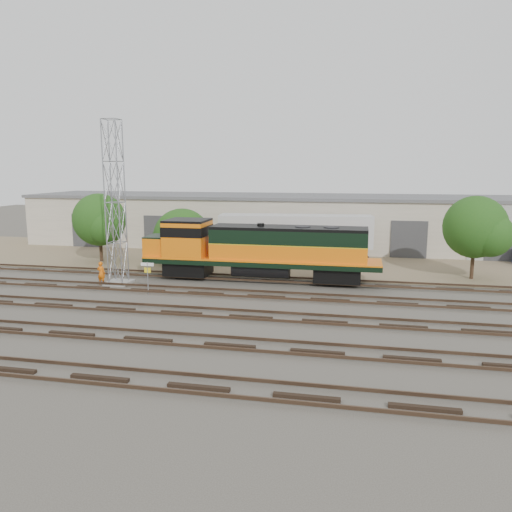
% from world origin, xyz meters
% --- Properties ---
extents(ground, '(140.00, 140.00, 0.00)m').
position_xyz_m(ground, '(0.00, 0.00, 0.00)').
color(ground, '#47423A').
rests_on(ground, ground).
extents(dirt_strip, '(80.00, 16.00, 0.02)m').
position_xyz_m(dirt_strip, '(0.00, 15.00, 0.01)').
color(dirt_strip, '#726047').
rests_on(dirt_strip, ground).
extents(tracks, '(80.00, 20.40, 0.28)m').
position_xyz_m(tracks, '(0.00, -3.00, 0.08)').
color(tracks, black).
rests_on(tracks, ground).
extents(warehouse, '(58.40, 10.40, 5.30)m').
position_xyz_m(warehouse, '(0.04, 22.98, 2.65)').
color(warehouse, beige).
rests_on(warehouse, ground).
extents(locomotive, '(17.04, 2.99, 4.09)m').
position_xyz_m(locomotive, '(-1.56, 6.00, 2.35)').
color(locomotive, black).
rests_on(locomotive, tracks).
extents(signal_tower, '(1.66, 1.66, 11.30)m').
position_xyz_m(signal_tower, '(-10.88, 3.09, 5.49)').
color(signal_tower, gray).
rests_on(signal_tower, ground).
extents(sign_post, '(0.86, 0.07, 2.11)m').
position_xyz_m(sign_post, '(-7.66, 0.83, 1.48)').
color(sign_post, gray).
rests_on(sign_post, ground).
extents(worker, '(0.63, 0.45, 1.64)m').
position_xyz_m(worker, '(-11.99, 2.67, 0.82)').
color(worker, orange).
rests_on(worker, ground).
extents(semi_trailer, '(13.38, 3.94, 4.06)m').
position_xyz_m(semi_trailer, '(0.43, 14.49, 2.55)').
color(semi_trailer, silver).
rests_on(semi_trailer, ground).
extents(tree_west, '(4.76, 4.54, 5.94)m').
position_xyz_m(tree_west, '(-16.25, 10.64, 3.55)').
color(tree_west, '#382619').
rests_on(tree_west, ground).
extents(tree_mid, '(5.23, 4.98, 4.98)m').
position_xyz_m(tree_mid, '(-9.02, 11.49, 2.07)').
color(tree_mid, '#382619').
rests_on(tree_mid, ground).
extents(tree_east, '(4.76, 4.54, 6.12)m').
position_xyz_m(tree_east, '(14.05, 9.75, 3.74)').
color(tree_east, '#382619').
rests_on(tree_east, ground).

